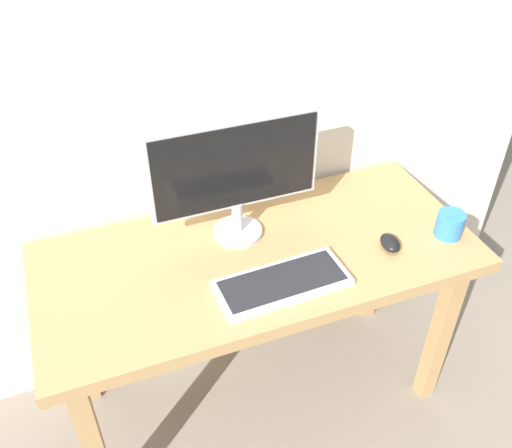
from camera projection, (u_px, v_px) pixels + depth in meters
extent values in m
plane|color=gray|center=(258.00, 392.00, 2.27)|extent=(6.00, 6.00, 0.00)
cube|color=tan|center=(259.00, 258.00, 1.81)|extent=(1.42, 0.63, 0.04)
cube|color=tan|center=(94.00, 447.00, 1.70)|extent=(0.06, 0.06, 0.71)
cube|color=tan|center=(440.00, 333.00, 2.05)|extent=(0.06, 0.06, 0.71)
cube|color=tan|center=(76.00, 336.00, 2.04)|extent=(0.06, 0.06, 0.71)
cube|color=tan|center=(375.00, 255.00, 2.39)|extent=(0.06, 0.06, 0.71)
cylinder|color=silver|center=(238.00, 231.00, 1.87)|extent=(0.16, 0.16, 0.02)
cylinder|color=silver|center=(237.00, 217.00, 1.83)|extent=(0.04, 0.04, 0.11)
cube|color=silver|center=(235.00, 165.00, 1.72)|extent=(0.55, 0.02, 0.30)
cube|color=black|center=(236.00, 168.00, 1.71)|extent=(0.52, 0.01, 0.28)
cube|color=silver|center=(282.00, 283.00, 1.68)|extent=(0.41, 0.18, 0.02)
cube|color=#232328|center=(282.00, 280.00, 1.67)|extent=(0.37, 0.15, 0.00)
ellipsoid|color=black|center=(390.00, 243.00, 1.81)|extent=(0.07, 0.10, 0.04)
cylinder|color=#337FD8|center=(450.00, 224.00, 1.84)|extent=(0.09, 0.09, 0.09)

